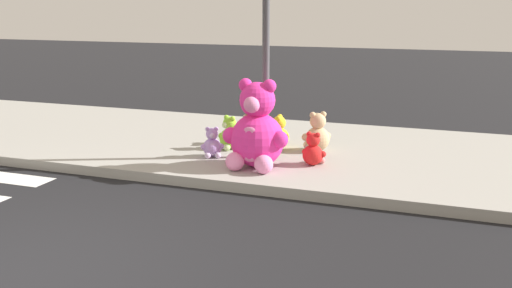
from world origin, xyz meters
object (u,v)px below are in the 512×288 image
object	(u,v)px
sign_pole	(266,48)
plush_yellow	(278,135)
plush_tan	(317,135)
plush_red	(313,152)
plush_brown	(251,129)
plush_lavender	(212,145)
plush_pink_large	(256,132)
plush_lime	(229,136)

from	to	relation	value
sign_pole	plush_yellow	size ratio (longest dim) A/B	5.72
plush_tan	plush_red	size ratio (longest dim) A/B	1.29
sign_pole	plush_brown	size ratio (longest dim) A/B	5.21
sign_pole	plush_brown	xyz separation A→B (m)	(-0.53, 0.77, -1.45)
plush_yellow	plush_brown	bearing A→B (deg)	164.85
plush_lavender	plush_brown	xyz separation A→B (m)	(0.26, 1.04, 0.06)
plush_lavender	plush_red	size ratio (longest dim) A/B	0.95
plush_pink_large	plush_tan	xyz separation A→B (m)	(0.60, 1.26, -0.26)
sign_pole	plush_yellow	xyz separation A→B (m)	(0.00, 0.62, -1.47)
plush_yellow	plush_lime	bearing A→B (deg)	-156.33
plush_tan	plush_brown	bearing A→B (deg)	175.24
plush_pink_large	plush_yellow	xyz separation A→B (m)	(-0.06, 1.21, -0.29)
plush_lavender	plush_tan	size ratio (longest dim) A/B	0.73
plush_tan	plush_red	distance (m)	0.88
plush_lavender	plush_tan	xyz separation A→B (m)	(1.45, 0.94, 0.07)
plush_pink_large	plush_lavender	distance (m)	0.96
plush_lavender	plush_lime	bearing A→B (deg)	85.34
plush_lime	plush_tan	world-z (taller)	plush_tan
plush_red	plush_brown	world-z (taller)	plush_brown
plush_pink_large	plush_lavender	bearing A→B (deg)	159.64
plush_pink_large	sign_pole	bearing A→B (deg)	95.87
sign_pole	plush_red	xyz separation A→B (m)	(0.82, -0.19, -1.50)
plush_red	plush_brown	size ratio (longest dim) A/B	0.82
plush_lavender	sign_pole	bearing A→B (deg)	19.17
plush_red	plush_yellow	bearing A→B (deg)	134.87
plush_lime	sign_pole	bearing A→B (deg)	-21.88
plush_lime	plush_lavender	xyz separation A→B (m)	(-0.05, -0.57, -0.03)
plush_yellow	plush_lavender	world-z (taller)	plush_yellow
sign_pole	plush_yellow	world-z (taller)	sign_pole
plush_pink_large	plush_yellow	world-z (taller)	plush_pink_large
plush_lime	plush_tan	bearing A→B (deg)	14.85
plush_pink_large	plush_yellow	size ratio (longest dim) A/B	2.32
plush_pink_large	plush_red	world-z (taller)	plush_pink_large
sign_pole	plush_tan	bearing A→B (deg)	45.44
plush_lime	plush_lavender	world-z (taller)	plush_lime
plush_lavender	plush_brown	distance (m)	1.07
plush_lime	plush_red	size ratio (longest dim) A/B	1.11
plush_yellow	plush_brown	world-z (taller)	plush_brown
sign_pole	plush_red	distance (m)	1.72
sign_pole	plush_brown	bearing A→B (deg)	124.42
plush_red	plush_tan	bearing A→B (deg)	100.48
plush_tan	plush_brown	size ratio (longest dim) A/B	1.06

